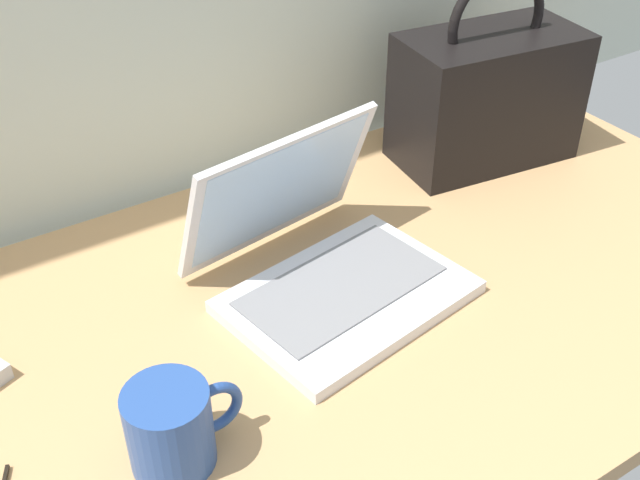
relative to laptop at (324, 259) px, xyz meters
The scene contains 4 objects.
desk 0.11m from the laptop, 149.60° to the right, with size 1.60×0.76×0.03m.
laptop is the anchor object (origin of this frame).
coffee_mug 0.34m from the laptop, 151.09° to the right, with size 0.13×0.09×0.10m.
handbag 0.46m from the laptop, 19.98° to the left, with size 0.32×0.20×0.33m.
Camera 1 is at (-0.38, -0.66, 0.71)m, focal length 43.96 mm.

